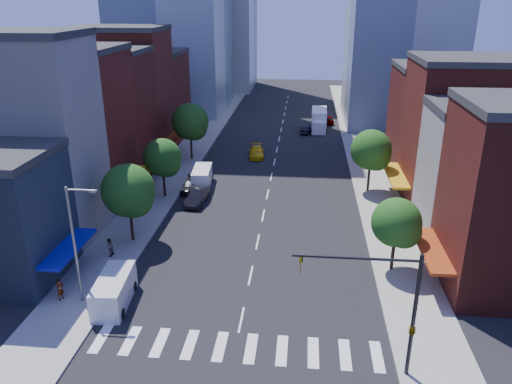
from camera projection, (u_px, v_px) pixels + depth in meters
The scene contains 31 objects.
ground at pixel (241, 320), 34.96m from camera, with size 220.00×220.00×0.00m, color black.
sidewalk_left at pixel (191, 151), 73.14m from camera, with size 5.00×120.00×0.15m, color gray.
sidewalk_right at pixel (364, 156), 70.85m from camera, with size 5.00×120.00×0.15m, color gray.
crosswalk at pixel (236, 347), 32.18m from camera, with size 19.00×3.00×0.01m, color silver.
bldg_left_1 at pixel (25, 142), 44.72m from camera, with size 12.00×8.00×18.00m, color #B6B2A8.
bldg_left_2 at pixel (69, 129), 52.96m from camera, with size 12.00×9.00×16.00m, color #5D1E16.
bldg_left_3 at pixel (100, 116), 61.02m from camera, with size 12.00×8.00×15.00m, color #4C1913.
bldg_left_4 at pixel (124, 95), 68.53m from camera, with size 12.00×9.00×17.00m, color #5D1E16.
bldg_left_5 at pixel (146, 97), 78.06m from camera, with size 12.00×10.00×13.00m, color #4C1913.
bldg_right_1 at pixel (494, 177), 44.74m from camera, with size 12.00×8.00×12.00m, color #B6B2A8.
bldg_right_2 at pixel (467, 135), 52.53m from camera, with size 12.00×10.00×15.00m, color #5D1E16.
bldg_right_3 at pixel (442, 123), 62.16m from camera, with size 12.00×10.00×13.00m, color #4C1913.
traffic_signal at pixel (404, 316), 28.36m from camera, with size 7.24×2.24×8.00m.
streetlight at pixel (76, 238), 35.05m from camera, with size 2.25×0.25×9.00m.
tree_left_near at pixel (130, 193), 44.35m from camera, with size 4.80×4.80×7.30m.
tree_left_mid at pixel (163, 159), 54.66m from camera, with size 4.20×4.20×6.65m.
tree_left_far at pixel (191, 123), 67.39m from camera, with size 5.00×5.00×7.75m.
tree_right_near at pixel (398, 225), 39.71m from camera, with size 4.00×4.00×6.20m.
tree_right_far at pixel (372, 152), 56.14m from camera, with size 4.60×4.60×7.20m.
parked_car_front at pixel (117, 292), 36.94m from camera, with size 1.71×4.25×1.45m, color silver.
parked_car_second at pixel (197, 196), 54.48m from camera, with size 1.72×4.94×1.63m, color black.
parked_car_third at pixel (200, 175), 61.33m from camera, with size 2.42×5.25×1.46m, color #999999.
parked_car_rear at pixel (191, 185), 58.01m from camera, with size 1.84×4.52×1.31m, color black.
cargo_van_near at pixel (113, 292), 36.26m from camera, with size 2.54×5.41×2.24m.
cargo_van_far at pixel (202, 177), 59.43m from camera, with size 2.45×5.19×2.14m.
taxi at pixel (257, 152), 70.33m from camera, with size 2.01×4.95×1.44m, color #E0B50B.
traffic_car_oncoming at pixel (306, 129), 82.55m from camera, with size 1.34×3.85×1.27m, color black.
traffic_car_far at pixel (328, 119), 89.00m from camera, with size 1.66×4.14×1.41m, color #999999.
box_truck at pixel (319, 120), 84.59m from camera, with size 2.68×8.26×3.31m.
pedestrian_near at pixel (60, 289), 36.76m from camera, with size 0.62×0.40×1.69m, color #999999.
pedestrian_far at pixel (109, 247), 42.97m from camera, with size 0.80×0.62×1.64m, color #999999.
Camera 1 is at (3.91, -29.04, 21.11)m, focal length 35.00 mm.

